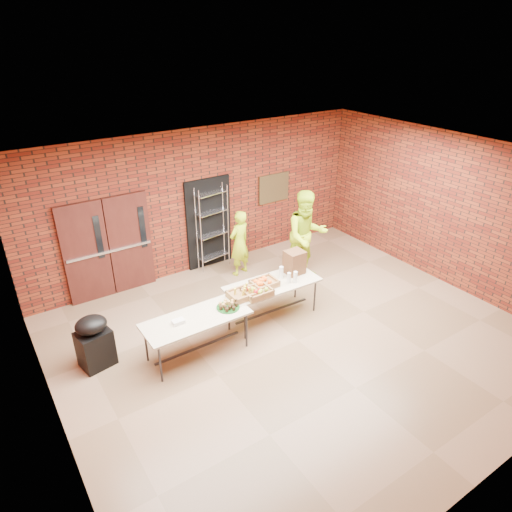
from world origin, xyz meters
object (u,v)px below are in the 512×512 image
Objects in this scene: table_left at (196,321)px; covered_grill at (94,341)px; wire_rack at (212,228)px; volunteer_man at (306,235)px; volunteer_woman at (239,243)px; table_right at (272,286)px; coffee_dispenser at (295,262)px.

table_left is 1.91× the size of covered_grill.
wire_rack reaches higher than covered_grill.
wire_rack is at bearing 19.95° from covered_grill.
volunteer_man reaches higher than covered_grill.
volunteer_woman is at bearing -71.04° from wire_rack.
wire_rack reaches higher than table_left.
table_left is 3.44m from volunteer_man.
covered_grill is at bearing -158.11° from wire_rack.
table_right is at bearing -134.08° from volunteer_man.
coffee_dispenser reaches higher than table_right.
wire_rack is 4.23× the size of coffee_dispenser.
volunteer_man is at bearing 126.07° from volunteer_woman.
wire_rack is at bearing -77.03° from volunteer_woman.
table_left is (-1.78, -2.64, -0.30)m from wire_rack.
covered_grill is at bearing 174.46° from coffee_dispenser.
wire_rack is 2.12m from volunteer_man.
coffee_dispenser is 1.74m from volunteer_woman.
volunteer_woman is at bearing 9.54° from covered_grill.
covered_grill is at bearing 155.88° from table_left.
covered_grill is 0.47× the size of volunteer_man.
covered_grill is (-1.52, 0.68, -0.21)m from table_left.
coffee_dispenser is 0.31× the size of volunteer_woman.
wire_rack is at bearing 55.93° from table_left.
table_left is 1.68m from covered_grill.
table_right is at bearing -19.05° from covered_grill.
wire_rack is 0.98× the size of volunteer_man.
covered_grill reaches higher than table_left.
volunteer_man reaches higher than volunteer_woman.
volunteer_woman is at bearing 79.74° from table_right.
volunteer_woman reaches higher than table_right.
volunteer_man is (4.76, 0.43, 0.53)m from covered_grill.
volunteer_man is (1.46, -1.54, 0.02)m from wire_rack.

